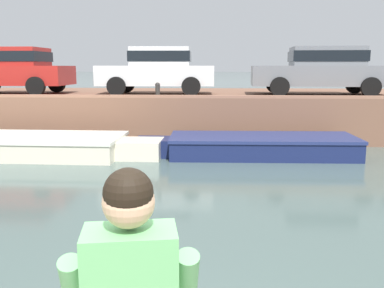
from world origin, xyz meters
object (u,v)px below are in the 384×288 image
object	(u,v)px
boat_moored_central_navy	(253,146)
mooring_bollard_mid	(158,89)
boat_moored_west_cream	(27,146)
car_centre_grey	(322,69)
car_leftmost_red	(13,69)
car_left_inner_white	(158,69)

from	to	relation	value
boat_moored_central_navy	mooring_bollard_mid	world-z (taller)	mooring_bollard_mid
boat_moored_west_cream	car_centre_grey	distance (m)	9.32
boat_moored_west_cream	car_leftmost_red	world-z (taller)	car_leftmost_red
car_leftmost_red	car_centre_grey	bearing A→B (deg)	-0.02
car_leftmost_red	boat_moored_central_navy	bearing A→B (deg)	-22.34
boat_moored_central_navy	mooring_bollard_mid	bearing A→B (deg)	148.04
boat_moored_west_cream	car_left_inner_white	distance (m)	5.06
boat_moored_west_cream	mooring_bollard_mid	world-z (taller)	mooring_bollard_mid
boat_moored_west_cream	car_leftmost_red	distance (m)	4.49
boat_moored_west_cream	boat_moored_central_navy	distance (m)	5.95
car_left_inner_white	car_centre_grey	distance (m)	5.38
boat_moored_central_navy	car_centre_grey	distance (m)	4.52
car_left_inner_white	car_centre_grey	world-z (taller)	same
car_left_inner_white	car_leftmost_red	bearing A→B (deg)	-179.98
car_leftmost_red	car_left_inner_white	size ratio (longest dim) A/B	1.01
boat_moored_central_navy	car_centre_grey	world-z (taller)	car_centre_grey
boat_moored_west_cream	car_left_inner_white	size ratio (longest dim) A/B	1.73
boat_moored_west_cream	boat_moored_central_navy	size ratio (longest dim) A/B	1.15
boat_moored_west_cream	car_left_inner_white	world-z (taller)	car_left_inner_white
car_leftmost_red	car_centre_grey	world-z (taller)	same
mooring_bollard_mid	car_leftmost_red	bearing A→B (deg)	163.43
boat_moored_central_navy	car_left_inner_white	size ratio (longest dim) A/B	1.50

